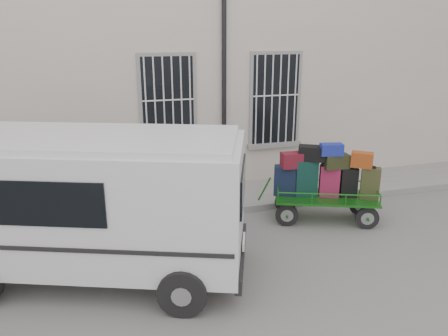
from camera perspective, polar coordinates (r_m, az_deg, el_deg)
name	(u,v)px	position (r m, az deg, el deg)	size (l,w,h in m)	color
ground	(219,246)	(8.40, -0.64, -10.17)	(80.00, 80.00, 0.00)	slate
building	(167,64)	(12.85, -7.49, 13.34)	(24.00, 5.15, 6.00)	beige
sidewalk	(194,201)	(10.31, -3.94, -4.32)	(24.00, 1.70, 0.15)	gray
luggage_cart	(324,181)	(9.39, 12.94, -1.62)	(2.50, 1.66, 1.71)	black
van	(96,198)	(7.23, -16.42, -3.78)	(5.10, 3.51, 2.39)	white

